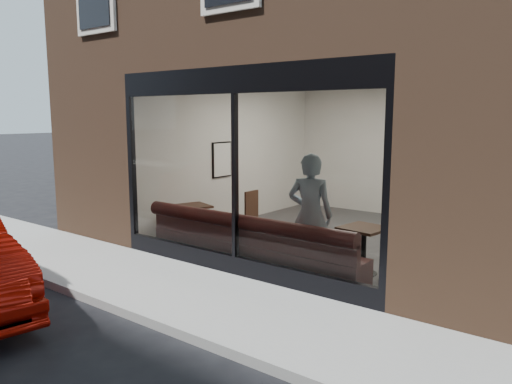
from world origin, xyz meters
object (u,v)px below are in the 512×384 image
Objects in this scene: banquette at (251,255)px; cafe_chair_left at (244,224)px; cafe_table_left at (192,206)px; cafe_table_right at (364,228)px; person at (310,215)px.

banquette is 2.29m from cafe_chair_left.
cafe_table_left is 3.48m from cafe_table_right.
banquette is 6.47× the size of cafe_table_left.
person reaches higher than cafe_chair_left.
cafe_chair_left is at bearing 72.97° from cafe_table_left.
banquette is 9.64× the size of cafe_chair_left.
banquette is 1.21m from person.
person is at bearing 149.89° from cafe_chair_left.
cafe_table_right is at bearing 164.08° from cafe_chair_left.
banquette is at bearing 131.67° from cafe_chair_left.
cafe_chair_left is (-2.45, 1.41, -0.72)m from person.
cafe_table_right reaches higher than cafe_table_left.
person is 0.87m from cafe_table_right.
cafe_table_right is at bearing 27.77° from banquette.
cafe_table_left is at bearing 72.80° from cafe_chair_left.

